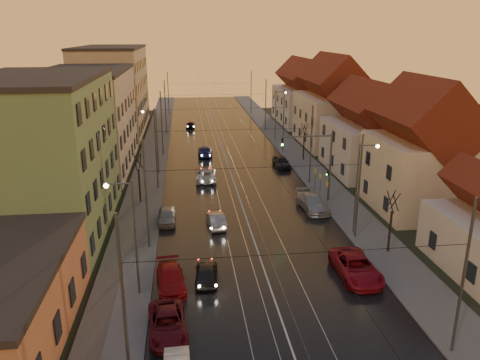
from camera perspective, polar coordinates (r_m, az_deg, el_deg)
name	(u,v)px	position (r m, az deg, el deg)	size (l,w,h in m)	color
ground	(275,302)	(31.29, 4.32, -14.67)	(160.00, 160.00, 0.00)	black
road	(223,152)	(68.21, -2.05, 3.46)	(16.00, 120.00, 0.04)	black
sidewalk_left	(154,153)	(68.14, -10.48, 3.20)	(4.00, 120.00, 0.15)	#4C4C4C
sidewalk_right	(291,149)	(69.70, 6.18, 3.72)	(4.00, 120.00, 0.15)	#4C4C4C
tram_rail_0	(208,152)	(68.06, -3.90, 3.43)	(0.06, 120.00, 0.03)	gray
tram_rail_1	(218,152)	(68.14, -2.70, 3.46)	(0.06, 120.00, 0.03)	gray
tram_rail_2	(229,151)	(68.26, -1.41, 3.50)	(0.06, 120.00, 0.03)	gray
tram_rail_3	(238,151)	(68.41, -0.21, 3.54)	(0.06, 120.00, 0.03)	gray
apartment_left_1	(42,158)	(42.95, -22.98, 2.47)	(10.00, 18.00, 13.00)	#668957
apartment_left_2	(88,121)	(62.06, -18.07, 6.83)	(10.00, 20.00, 12.00)	tan
apartment_left_3	(114,90)	(85.34, -15.16, 10.50)	(10.00, 24.00, 14.00)	tan
house_right_1	(422,155)	(47.97, 21.28, 2.85)	(8.67, 10.20, 10.80)	beige
house_right_2	(369,135)	(59.61, 15.50, 5.31)	(9.18, 12.24, 9.20)	beige
house_right_3	(333,107)	(73.28, 11.22, 8.74)	(9.18, 14.28, 11.50)	beige
house_right_4	(303,96)	(90.51, 7.72, 10.07)	(9.18, 16.32, 10.00)	beige
catenary_pole_l_0	(123,301)	(23.57, -14.05, -14.10)	(0.16, 0.16, 9.00)	#595B60
catenary_pole_r_0	(463,279)	(27.22, 25.55, -10.86)	(0.16, 0.16, 9.00)	#595B60
catenary_pole_l_1	(146,196)	(37.13, -11.38, -1.91)	(0.16, 0.16, 9.00)	#595B60
catenary_pole_r_1	(359,188)	(39.54, 14.29, -0.90)	(0.16, 0.16, 9.00)	#595B60
catenary_pole_l_2	(156,150)	(51.49, -10.19, 3.64)	(0.16, 0.16, 9.00)	#595B60
catenary_pole_r_2	(311,145)	(53.25, 8.65, 4.18)	(0.16, 0.16, 9.00)	#595B60
catenary_pole_l_3	(162,124)	(66.13, -9.52, 6.75)	(0.16, 0.16, 9.00)	#595B60
catenary_pole_r_3	(284,121)	(67.52, 5.33, 7.14)	(0.16, 0.16, 9.00)	#595B60
catenary_pole_l_4	(165,107)	(80.91, -9.09, 8.73)	(0.16, 0.16, 9.00)	#595B60
catenary_pole_r_4	(266,106)	(82.04, 3.15, 9.04)	(0.16, 0.16, 9.00)	#595B60
catenary_pole_l_5	(168,94)	(98.73, -8.74, 10.32)	(0.16, 0.16, 9.00)	#595B60
catenary_pole_r_5	(251,93)	(99.66, 1.36, 10.58)	(0.16, 0.16, 9.00)	#595B60
street_lamp_0	(130,227)	(30.54, -13.31, -5.62)	(1.75, 0.32, 8.00)	#595B60
street_lamp_1	(361,179)	(40.49, 14.51, 0.09)	(1.75, 0.32, 8.00)	#595B60
street_lamp_2	(154,135)	(57.27, -10.41, 5.43)	(1.75, 0.32, 8.00)	#595B60
street_lamp_3	(278,111)	(74.31, 4.60, 8.42)	(1.75, 0.32, 8.00)	#595B60
traffic_light_mast	(321,159)	(47.47, 9.83, 2.60)	(5.30, 0.32, 7.20)	#595B60
bare_tree_0	(139,179)	(48.31, -12.20, 0.11)	(1.09, 1.09, 5.11)	black
bare_tree_1	(391,224)	(38.25, 17.89, -5.08)	(1.09, 1.09, 5.11)	black
bare_tree_2	(304,143)	(63.57, 7.80, 4.54)	(1.09, 1.09, 5.11)	black
driving_car_0	(206,273)	(33.34, -4.12, -11.19)	(1.54, 3.82, 1.30)	black
driving_car_1	(216,220)	(41.98, -2.94, -4.86)	(1.38, 3.96, 1.30)	gray
driving_car_2	(206,175)	(54.97, -4.16, 0.66)	(2.33, 5.06, 1.40)	#B6B6B6
driving_car_3	(205,151)	(65.98, -4.28, 3.54)	(1.96, 4.81, 1.40)	navy
driving_car_4	(191,125)	(85.63, -6.05, 6.72)	(1.54, 3.83, 1.30)	black
parked_left_1	(167,324)	(28.46, -8.83, -16.91)	(2.16, 4.69, 1.30)	#550E1A
parked_left_2	(171,278)	(32.86, -8.46, -11.79)	(1.84, 4.53, 1.32)	maroon
parked_left_3	(167,216)	(43.31, -8.93, -4.32)	(1.57, 3.91, 1.33)	#9D9DA2
parked_right_0	(356,267)	(34.68, 13.95, -10.26)	(2.59, 5.61, 1.56)	maroon
parked_right_1	(313,202)	(46.32, 8.84, -2.71)	(2.15, 5.29, 1.54)	#A6A7AC
parked_right_2	(281,162)	(60.37, 5.07, 2.21)	(1.71, 4.24, 1.44)	black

